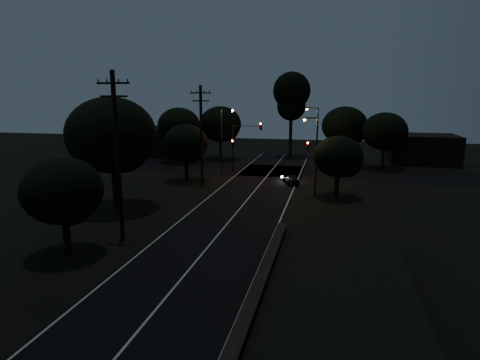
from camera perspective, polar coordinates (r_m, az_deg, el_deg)
The scene contains 21 objects.
road_surface at distance 40.95m, azimuth 2.24°, elevation -1.40°, with size 60.00×70.00×0.03m.
utility_pole_mid at distance 26.90m, azimuth -17.04°, elevation 3.48°, with size 2.20×0.30×11.00m.
utility_pole_far at distance 42.40m, azimuth -5.52°, elevation 6.52°, with size 2.20×0.30×10.50m.
tree_left_b at distance 25.70m, azimuth -23.75°, elevation -1.67°, with size 4.68×4.68×5.95m.
tree_left_c at distance 34.86m, azimuth -17.55°, elevation 5.82°, with size 7.43×7.43×9.38m.
tree_left_d at distance 45.10m, azimuth -7.53°, elevation 5.02°, with size 4.99×4.99×6.33m.
tree_far_nw at distance 60.28m, azimuth -2.64°, elevation 7.81°, with size 6.23×6.23×7.90m.
tree_far_w at distance 58.09m, azimuth -8.51°, elevation 7.48°, with size 6.10×6.10×7.78m.
tree_far_ne at distance 58.10m, azimuth 14.87°, elevation 7.31°, with size 6.30×6.30×7.97m.
tree_far_e at distance 55.55m, azimuth 20.11°, elevation 6.37°, with size 5.78×5.78×7.33m.
tree_right_a at distance 38.38m, azimuth 14.01°, elevation 3.07°, with size 4.58×4.58×5.82m.
tall_pine at distance 63.36m, azimuth 7.34°, elevation 11.79°, with size 5.73×5.73×13.02m.
building_left at distance 66.38m, azimuth -11.53°, elevation 5.43°, with size 10.00×8.00×4.40m, color black.
building_right at distance 62.78m, azimuth 24.53°, elevation 4.05°, with size 9.00×7.00×4.00m, color black.
signal_left at distance 49.94m, azimuth -1.03°, elevation 4.33°, with size 0.28×0.35×4.10m.
signal_right at distance 48.56m, azimuth 9.59°, elevation 3.95°, with size 0.28×0.35×4.10m.
signal_mast at distance 49.39m, azimuth 0.87°, elevation 6.00°, with size 3.70×0.35×6.25m.
streetlight_a at distance 48.00m, azimuth -2.44°, elevation 6.17°, with size 1.66×0.26×8.00m.
streetlight_b at distance 52.30m, azimuth 10.71°, elevation 6.45°, with size 1.66×0.26×8.00m.
streetlight_c at distance 38.41m, azimuth 10.57°, elevation 4.11°, with size 1.46×0.26×7.50m.
car at distance 43.95m, azimuth 7.24°, elevation 0.11°, with size 1.21×3.00×1.02m, color black.
Camera 1 is at (7.38, -8.04, 9.46)m, focal length 30.00 mm.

